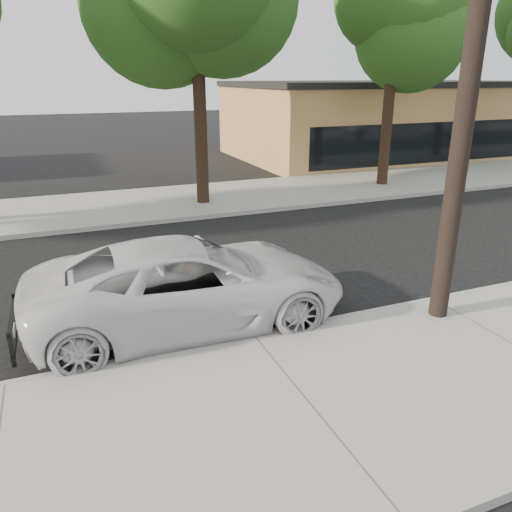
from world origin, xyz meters
name	(u,v)px	position (x,y,z in m)	size (l,w,h in m)	color
ground	(217,296)	(0.00, 0.00, 0.00)	(120.00, 120.00, 0.00)	black
near_sidewalk	(311,410)	(0.00, -4.30, 0.07)	(90.00, 4.40, 0.15)	gray
far_sidewalk	(145,204)	(0.00, 8.50, 0.07)	(90.00, 5.00, 0.15)	gray
curb_near	(253,338)	(0.00, -2.10, 0.07)	(90.00, 0.12, 0.16)	#9E9B93
building_main	(390,120)	(16.00, 16.00, 2.00)	(18.00, 10.00, 4.00)	tan
utility_pole	(472,61)	(3.60, -2.70, 4.70)	(1.40, 0.34, 9.00)	black
tree_d	(402,24)	(10.20, 7.95, 6.37)	(4.50, 4.35, 8.75)	black
police_cruiser	(190,283)	(-0.83, -0.98, 0.82)	(2.71, 5.89, 1.64)	silver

